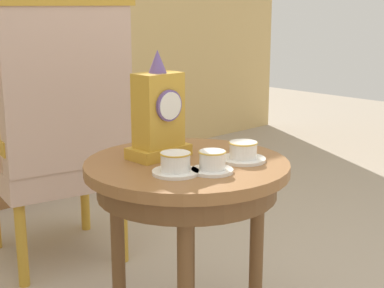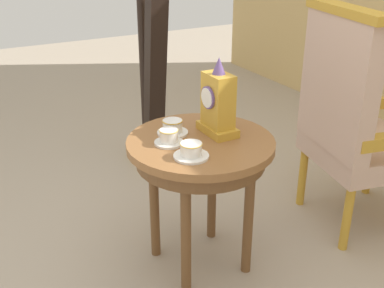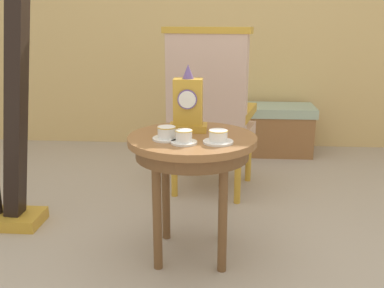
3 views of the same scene
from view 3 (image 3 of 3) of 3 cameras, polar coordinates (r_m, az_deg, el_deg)
ground_plane at (r=2.29m, az=0.78°, el=-15.20°), size 10.00×10.00×0.00m
side_table at (r=2.16m, az=0.03°, el=-1.07°), size 0.63×0.63×0.64m
teacup_left at (r=2.07m, az=-3.32°, el=1.35°), size 0.13×0.13×0.06m
teacup_right at (r=2.00m, az=-1.07°, el=0.86°), size 0.12×0.12×0.06m
teacup_center at (r=2.01m, az=3.43°, el=0.88°), size 0.14×0.14×0.06m
mantel_clock at (r=2.20m, az=-0.51°, el=5.12°), size 0.19×0.11×0.34m
armchair at (r=2.95m, az=2.39°, el=4.34°), size 0.64×0.63×1.14m
harp at (r=2.64m, az=-22.94°, el=5.12°), size 0.40×0.24×1.84m
window_bench at (r=4.04m, az=8.96°, el=1.95°), size 0.93×0.40×0.44m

